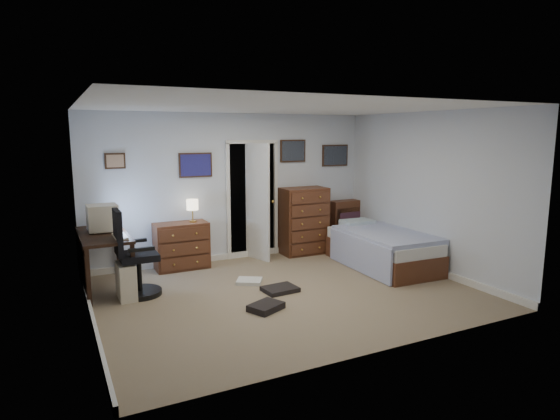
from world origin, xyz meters
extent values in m
cube|color=#84765B|center=(0.00, 0.00, -0.01)|extent=(5.00, 4.00, 0.02)
cube|color=black|center=(-2.20, 1.27, 0.77)|extent=(0.66, 1.38, 0.04)
cube|color=black|center=(-2.46, 0.62, 0.38)|extent=(0.05, 0.05, 0.75)
cube|color=black|center=(-1.91, 0.63, 0.38)|extent=(0.05, 0.05, 0.75)
cube|color=black|center=(-2.49, 1.91, 0.38)|extent=(0.05, 0.05, 0.75)
cube|color=black|center=(-1.94, 1.92, 0.38)|extent=(0.05, 0.05, 0.75)
cube|color=black|center=(-2.50, 1.26, 0.42)|extent=(0.05, 1.27, 0.53)
cube|color=beige|center=(-2.18, 1.42, 0.99)|extent=(0.41, 0.39, 0.36)
cube|color=#8CB2F2|center=(-1.97, 1.42, 0.99)|extent=(0.02, 0.30, 0.23)
cube|color=beige|center=(-2.18, 1.42, 0.80)|extent=(0.27, 0.27, 0.02)
cube|color=beige|center=(-2.02, 0.92, 0.81)|extent=(0.17, 0.43, 0.03)
cube|color=beige|center=(-2.00, 0.72, 0.24)|extent=(0.22, 0.45, 0.48)
cube|color=black|center=(-1.89, 0.72, 0.24)|extent=(0.01, 0.32, 0.37)
cylinder|color=black|center=(-1.82, 0.77, 0.03)|extent=(0.58, 0.58, 0.07)
cylinder|color=black|center=(-1.82, 0.77, 0.28)|extent=(0.07, 0.07, 0.44)
cube|color=black|center=(-1.82, 0.77, 0.54)|extent=(0.49, 0.49, 0.09)
cube|color=black|center=(-2.06, 0.77, 0.88)|extent=(0.07, 0.44, 0.61)
cube|color=black|center=(-1.82, 0.51, 0.70)|extent=(0.33, 0.06, 0.04)
cube|color=black|center=(-1.82, 1.04, 0.70)|extent=(0.33, 0.06, 0.04)
cube|color=maroon|center=(-2.32, 2.10, 0.43)|extent=(0.18, 0.18, 0.86)
cube|color=brown|center=(-0.98, 1.77, 0.37)|extent=(0.85, 0.43, 0.75)
cylinder|color=gold|center=(-0.78, 1.77, 0.76)|extent=(0.11, 0.11, 0.02)
cylinder|color=gold|center=(-0.78, 1.77, 0.87)|extent=(0.02, 0.02, 0.22)
cylinder|color=beige|center=(-0.78, 1.77, 1.03)|extent=(0.19, 0.19, 0.17)
cube|color=black|center=(0.35, 2.30, 1.00)|extent=(0.90, 0.60, 2.00)
cube|color=white|center=(-0.10, 1.97, 1.00)|extent=(0.06, 0.05, 2.00)
cube|color=white|center=(0.80, 1.97, 1.00)|extent=(0.06, 0.05, 2.00)
cube|color=white|center=(0.35, 1.97, 2.02)|extent=(0.96, 0.05, 0.06)
cube|color=white|center=(0.31, 1.86, 1.00)|extent=(0.31, 0.77, 2.00)
sphere|color=gold|center=(0.62, 1.71, 1.00)|extent=(0.06, 0.06, 0.06)
cube|color=brown|center=(1.26, 1.75, 0.60)|extent=(0.83, 0.50, 1.20)
cube|color=brown|center=(2.41, 1.88, 0.45)|extent=(1.01, 0.31, 0.90)
cube|color=black|center=(2.41, 1.80, 0.62)|extent=(0.92, 0.15, 0.30)
cube|color=maroon|center=(2.41, 1.80, 0.58)|extent=(0.80, 0.17, 0.22)
cube|color=brown|center=(2.00, 0.44, 0.17)|extent=(1.06, 2.01, 0.35)
cube|color=white|center=(2.00, 0.44, 0.43)|extent=(1.02, 1.97, 0.18)
cube|color=#6574BC|center=(2.00, 0.35, 0.54)|extent=(1.11, 1.71, 0.10)
cube|color=#6574BC|center=(1.47, 0.37, 0.28)|extent=(0.10, 1.68, 0.53)
cube|color=#7AA5C3|center=(2.03, 1.18, 0.58)|extent=(0.56, 0.39, 0.13)
cube|color=#331E11|center=(-1.90, 1.98, 1.75)|extent=(0.30, 0.03, 0.24)
cube|color=#8C594C|center=(-1.90, 1.96, 1.75)|extent=(0.25, 0.01, 0.19)
cube|color=#331E11|center=(-0.65, 1.98, 1.65)|extent=(0.55, 0.03, 0.40)
cube|color=#1A0C54|center=(-0.65, 1.96, 1.65)|extent=(0.50, 0.01, 0.35)
cube|color=#331E11|center=(1.15, 1.98, 1.85)|extent=(0.50, 0.03, 0.40)
cube|color=black|center=(1.15, 1.96, 1.85)|extent=(0.45, 0.01, 0.35)
cube|color=#331E11|center=(2.05, 1.98, 1.75)|extent=(0.55, 0.03, 0.40)
cube|color=black|center=(2.05, 1.96, 1.75)|extent=(0.50, 0.01, 0.35)
cube|color=black|center=(-0.52, -0.48, 0.04)|extent=(0.50, 0.45, 0.08)
cube|color=black|center=(-0.05, 0.07, 0.03)|extent=(0.48, 0.39, 0.06)
cube|color=silver|center=(-0.29, 0.60, 0.03)|extent=(0.46, 0.44, 0.05)
camera|label=1|loc=(-2.81, -5.50, 2.17)|focal=30.00mm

